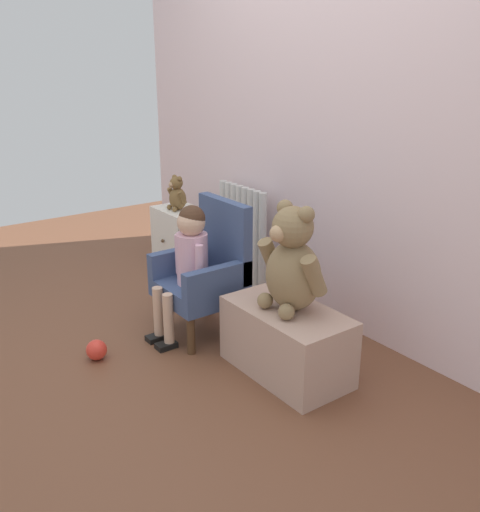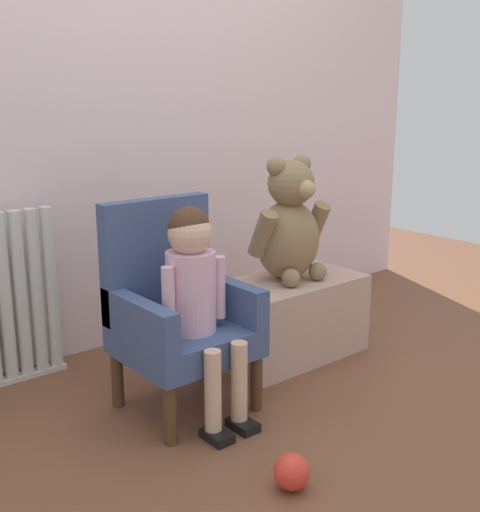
% 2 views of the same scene
% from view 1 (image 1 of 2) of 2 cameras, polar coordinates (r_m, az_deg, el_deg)
% --- Properties ---
extents(ground_plane, '(6.00, 6.00, 0.00)m').
position_cam_1_polar(ground_plane, '(2.92, -10.57, -11.33)').
color(ground_plane, brown).
extents(back_wall, '(3.80, 0.05, 2.40)m').
position_cam_1_polar(back_wall, '(3.24, 8.73, 14.33)').
color(back_wall, silver).
rests_on(back_wall, ground_plane).
extents(radiator, '(0.50, 0.05, 0.68)m').
position_cam_1_polar(radiator, '(3.79, 0.22, 1.94)').
color(radiator, silver).
rests_on(radiator, ground_plane).
extents(small_dresser, '(0.39, 0.30, 0.46)m').
position_cam_1_polar(small_dresser, '(4.08, -5.91, 1.59)').
color(small_dresser, white).
rests_on(small_dresser, ground_plane).
extents(child_armchair, '(0.43, 0.41, 0.74)m').
position_cam_1_polar(child_armchair, '(3.14, -3.32, -1.55)').
color(child_armchair, '#3D4F79').
rests_on(child_armchair, ground_plane).
extents(child_figure, '(0.25, 0.35, 0.74)m').
position_cam_1_polar(child_figure, '(3.04, -5.21, 0.29)').
color(child_figure, '#D9A9C0').
rests_on(child_figure, ground_plane).
extents(low_bench, '(0.64, 0.35, 0.34)m').
position_cam_1_polar(low_bench, '(2.80, 4.67, -8.47)').
color(low_bench, tan).
rests_on(low_bench, ground_plane).
extents(large_teddy_bear, '(0.38, 0.26, 0.52)m').
position_cam_1_polar(large_teddy_bear, '(2.65, 5.27, -0.79)').
color(large_teddy_bear, olive).
rests_on(large_teddy_bear, low_bench).
extents(small_teddy_bear, '(0.18, 0.12, 0.24)m').
position_cam_1_polar(small_teddy_bear, '(3.97, -6.31, 6.10)').
color(small_teddy_bear, brown).
rests_on(small_teddy_bear, small_dresser).
extents(toy_ball, '(0.11, 0.11, 0.11)m').
position_cam_1_polar(toy_ball, '(3.05, -14.16, -9.09)').
color(toy_ball, red).
rests_on(toy_ball, ground_plane).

